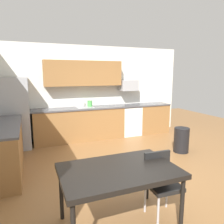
{
  "coord_description": "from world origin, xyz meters",
  "views": [
    {
      "loc": [
        -1.82,
        -3.59,
        1.88
      ],
      "look_at": [
        0.0,
        1.0,
        1.0
      ],
      "focal_mm": 34.3,
      "sensor_mm": 36.0,
      "label": 1
    }
  ],
  "objects_px": {
    "oven_range": "(129,120)",
    "microwave": "(128,85)",
    "refrigerator": "(13,114)",
    "chair_near_table": "(161,179)",
    "dining_table": "(119,173)",
    "kettle": "(90,104)",
    "trash_bin": "(181,140)"
  },
  "relations": [
    {
      "from": "dining_table",
      "to": "trash_bin",
      "type": "relative_size",
      "value": 2.33
    },
    {
      "from": "refrigerator",
      "to": "microwave",
      "type": "relative_size",
      "value": 3.34
    },
    {
      "from": "refrigerator",
      "to": "chair_near_table",
      "type": "bearing_deg",
      "value": -61.81
    },
    {
      "from": "chair_near_table",
      "to": "dining_table",
      "type": "bearing_deg",
      "value": -179.59
    },
    {
      "from": "refrigerator",
      "to": "oven_range",
      "type": "bearing_deg",
      "value": 1.4
    },
    {
      "from": "refrigerator",
      "to": "chair_near_table",
      "type": "distance_m",
      "value": 4.11
    },
    {
      "from": "oven_range",
      "to": "kettle",
      "type": "xyz_separation_m",
      "value": [
        -1.25,
        0.05,
        0.56
      ]
    },
    {
      "from": "oven_range",
      "to": "chair_near_table",
      "type": "height_order",
      "value": "oven_range"
    },
    {
      "from": "microwave",
      "to": "trash_bin",
      "type": "height_order",
      "value": "microwave"
    },
    {
      "from": "chair_near_table",
      "to": "microwave",
      "type": "bearing_deg",
      "value": 70.44
    },
    {
      "from": "dining_table",
      "to": "kettle",
      "type": "bearing_deg",
      "value": 79.4
    },
    {
      "from": "microwave",
      "to": "chair_near_table",
      "type": "distance_m",
      "value": 4.15
    },
    {
      "from": "microwave",
      "to": "dining_table",
      "type": "bearing_deg",
      "value": -117.27
    },
    {
      "from": "microwave",
      "to": "dining_table",
      "type": "xyz_separation_m",
      "value": [
        -1.95,
        -3.79,
        -0.83
      ]
    },
    {
      "from": "microwave",
      "to": "kettle",
      "type": "relative_size",
      "value": 2.7
    },
    {
      "from": "chair_near_table",
      "to": "trash_bin",
      "type": "relative_size",
      "value": 1.42
    },
    {
      "from": "oven_range",
      "to": "microwave",
      "type": "xyz_separation_m",
      "value": [
        0.0,
        0.1,
        1.08
      ]
    },
    {
      "from": "trash_bin",
      "to": "chair_near_table",
      "type": "bearing_deg",
      "value": -135.37
    },
    {
      "from": "refrigerator",
      "to": "dining_table",
      "type": "relative_size",
      "value": 1.29
    },
    {
      "from": "refrigerator",
      "to": "dining_table",
      "type": "distance_m",
      "value": 3.85
    },
    {
      "from": "oven_range",
      "to": "kettle",
      "type": "bearing_deg",
      "value": 177.72
    },
    {
      "from": "refrigerator",
      "to": "oven_range",
      "type": "relative_size",
      "value": 1.98
    },
    {
      "from": "kettle",
      "to": "trash_bin",
      "type": "bearing_deg",
      "value": -47.73
    },
    {
      "from": "oven_range",
      "to": "microwave",
      "type": "distance_m",
      "value": 1.08
    },
    {
      "from": "trash_bin",
      "to": "oven_range",
      "type": "bearing_deg",
      "value": 104.75
    },
    {
      "from": "trash_bin",
      "to": "kettle",
      "type": "bearing_deg",
      "value": 132.27
    },
    {
      "from": "refrigerator",
      "to": "chair_near_table",
      "type": "xyz_separation_m",
      "value": [
        1.93,
        -3.6,
        -0.4
      ]
    },
    {
      "from": "chair_near_table",
      "to": "trash_bin",
      "type": "distance_m",
      "value": 2.59
    },
    {
      "from": "dining_table",
      "to": "kettle",
      "type": "distance_m",
      "value": 3.82
    },
    {
      "from": "dining_table",
      "to": "chair_near_table",
      "type": "relative_size",
      "value": 1.65
    },
    {
      "from": "refrigerator",
      "to": "kettle",
      "type": "relative_size",
      "value": 9.03
    },
    {
      "from": "dining_table",
      "to": "kettle",
      "type": "height_order",
      "value": "kettle"
    }
  ]
}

